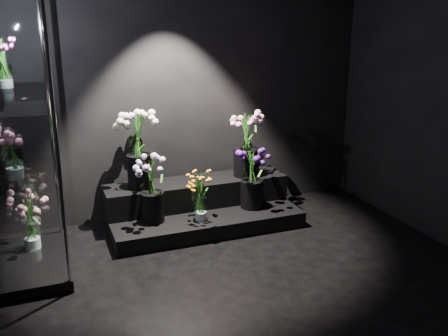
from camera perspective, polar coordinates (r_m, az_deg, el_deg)
floor at (r=3.97m, az=4.84°, el=-14.76°), size 4.00×4.00×0.00m
wall_back at (r=5.29m, az=-4.33°, el=9.51°), size 4.00×0.00×4.00m
display_riser at (r=5.24m, az=-2.72°, el=-4.37°), size 1.93×0.86×0.43m
display_case at (r=4.28m, az=-22.67°, el=2.67°), size 0.61×1.02×2.25m
bouquet_orange_bells at (r=4.85m, az=-2.72°, el=-3.05°), size 0.29×0.29×0.51m
bouquet_lilac at (r=4.82m, az=-8.28°, el=-1.91°), size 0.39×0.39×0.64m
bouquet_purple at (r=5.15m, az=3.24°, el=-0.80°), size 0.41×0.41×0.62m
bouquet_cream_roses at (r=4.98m, az=-9.77°, el=2.80°), size 0.55×0.55×0.76m
bouquet_pink_roses at (r=5.31m, az=2.58°, el=3.00°), size 0.43×0.43×0.68m
bouquet_case_pink at (r=4.14m, az=-23.02°, el=1.77°), size 0.30×0.30×0.41m
bouquet_case_magenta at (r=4.35m, az=-23.96°, el=10.82°), size 0.23×0.23×0.37m
bouquet_case_base_pink at (r=4.71m, az=-21.30°, el=-5.55°), size 0.38×0.38×0.51m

